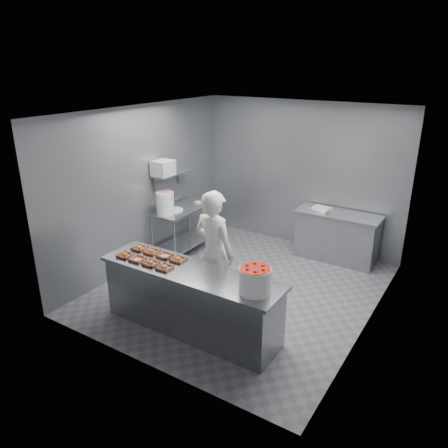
{
  "coord_description": "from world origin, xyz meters",
  "views": [
    {
      "loc": [
        3.13,
        -5.43,
        3.5
      ],
      "look_at": [
        -0.21,
        -0.2,
        1.14
      ],
      "focal_mm": 35.0,
      "sensor_mm": 36.0,
      "label": 1
    }
  ],
  "objects_px": {
    "service_counter": "(191,300)",
    "back_counter": "(337,236)",
    "strawberry_tub": "(255,279)",
    "glaze_bucket": "(165,203)",
    "appliance": "(163,168)",
    "worker": "(214,253)",
    "tray_3": "(164,267)",
    "tray_6": "(165,255)",
    "tray_2": "(151,263)",
    "tray_5": "(152,251)",
    "tray_4": "(139,248)",
    "tray_7": "(178,259)",
    "prep_table": "(182,224)",
    "tray_1": "(138,259)",
    "tray_0": "(125,255)"
  },
  "relations": [
    {
      "from": "back_counter",
      "to": "service_counter",
      "type": "bearing_deg",
      "value": -105.48
    },
    {
      "from": "prep_table",
      "to": "appliance",
      "type": "bearing_deg",
      "value": -122.2
    },
    {
      "from": "service_counter",
      "to": "prep_table",
      "type": "height_order",
      "value": "same"
    },
    {
      "from": "strawberry_tub",
      "to": "tray_0",
      "type": "bearing_deg",
      "value": -177.06
    },
    {
      "from": "tray_0",
      "to": "tray_1",
      "type": "distance_m",
      "value": 0.24
    },
    {
      "from": "prep_table",
      "to": "tray_2",
      "type": "height_order",
      "value": "tray_2"
    },
    {
      "from": "tray_1",
      "to": "tray_7",
      "type": "height_order",
      "value": "tray_7"
    },
    {
      "from": "prep_table",
      "to": "tray_2",
      "type": "xyz_separation_m",
      "value": [
        1.1,
        -2.1,
        0.33
      ]
    },
    {
      "from": "tray_0",
      "to": "tray_5",
      "type": "distance_m",
      "value": 0.38
    },
    {
      "from": "service_counter",
      "to": "appliance",
      "type": "distance_m",
      "value": 2.77
    },
    {
      "from": "appliance",
      "to": "tray_4",
      "type": "bearing_deg",
      "value": -62.37
    },
    {
      "from": "service_counter",
      "to": "prep_table",
      "type": "distance_m",
      "value": 2.56
    },
    {
      "from": "appliance",
      "to": "tray_5",
      "type": "bearing_deg",
      "value": -55.73
    },
    {
      "from": "tray_0",
      "to": "prep_table",
      "type": "bearing_deg",
      "value": 106.43
    },
    {
      "from": "worker",
      "to": "appliance",
      "type": "bearing_deg",
      "value": -23.12
    },
    {
      "from": "prep_table",
      "to": "tray_6",
      "type": "xyz_separation_m",
      "value": [
        1.1,
        -1.8,
        0.33
      ]
    },
    {
      "from": "back_counter",
      "to": "tray_7",
      "type": "xyz_separation_m",
      "value": [
        -1.21,
        -3.1,
        0.47
      ]
    },
    {
      "from": "tray_5",
      "to": "strawberry_tub",
      "type": "distance_m",
      "value": 1.79
    },
    {
      "from": "tray_5",
      "to": "worker",
      "type": "bearing_deg",
      "value": 30.51
    },
    {
      "from": "tray_3",
      "to": "tray_5",
      "type": "bearing_deg",
      "value": 148.76
    },
    {
      "from": "tray_2",
      "to": "tray_5",
      "type": "bearing_deg",
      "value": 129.5
    },
    {
      "from": "prep_table",
      "to": "tray_1",
      "type": "xyz_separation_m",
      "value": [
        0.86,
        -2.1,
        0.33
      ]
    },
    {
      "from": "prep_table",
      "to": "tray_1",
      "type": "distance_m",
      "value": 2.29
    },
    {
      "from": "prep_table",
      "to": "tray_7",
      "type": "relative_size",
      "value": 6.4
    },
    {
      "from": "prep_table",
      "to": "strawberry_tub",
      "type": "height_order",
      "value": "strawberry_tub"
    },
    {
      "from": "tray_2",
      "to": "worker",
      "type": "height_order",
      "value": "worker"
    },
    {
      "from": "tray_7",
      "to": "worker",
      "type": "relative_size",
      "value": 0.1
    },
    {
      "from": "back_counter",
      "to": "tray_5",
      "type": "distance_m",
      "value": 3.57
    },
    {
      "from": "tray_7",
      "to": "worker",
      "type": "bearing_deg",
      "value": 57.35
    },
    {
      "from": "service_counter",
      "to": "appliance",
      "type": "height_order",
      "value": "appliance"
    },
    {
      "from": "tray_5",
      "to": "tray_4",
      "type": "bearing_deg",
      "value": 180.0
    },
    {
      "from": "back_counter",
      "to": "tray_0",
      "type": "bearing_deg",
      "value": -119.64
    },
    {
      "from": "tray_7",
      "to": "appliance",
      "type": "relative_size",
      "value": 0.53
    },
    {
      "from": "prep_table",
      "to": "glaze_bucket",
      "type": "bearing_deg",
      "value": -97.44
    },
    {
      "from": "back_counter",
      "to": "strawberry_tub",
      "type": "bearing_deg",
      "value": -88.52
    },
    {
      "from": "tray_0",
      "to": "glaze_bucket",
      "type": "height_order",
      "value": "glaze_bucket"
    },
    {
      "from": "service_counter",
      "to": "tray_0",
      "type": "distance_m",
      "value": 1.14
    },
    {
      "from": "appliance",
      "to": "tray_3",
      "type": "bearing_deg",
      "value": -49.99
    },
    {
      "from": "prep_table",
      "to": "tray_4",
      "type": "xyz_separation_m",
      "value": [
        0.62,
        -1.8,
        0.33
      ]
    },
    {
      "from": "glaze_bucket",
      "to": "appliance",
      "type": "relative_size",
      "value": 1.37
    },
    {
      "from": "tray_3",
      "to": "tray_6",
      "type": "bearing_deg",
      "value": 129.14
    },
    {
      "from": "tray_1",
      "to": "glaze_bucket",
      "type": "relative_size",
      "value": 0.39
    },
    {
      "from": "tray_5",
      "to": "glaze_bucket",
      "type": "bearing_deg",
      "value": 122.89
    },
    {
      "from": "service_counter",
      "to": "back_counter",
      "type": "height_order",
      "value": "same"
    },
    {
      "from": "glaze_bucket",
      "to": "tray_1",
      "type": "bearing_deg",
      "value": -61.74
    },
    {
      "from": "back_counter",
      "to": "tray_6",
      "type": "height_order",
      "value": "tray_6"
    },
    {
      "from": "tray_2",
      "to": "appliance",
      "type": "relative_size",
      "value": 0.53
    },
    {
      "from": "back_counter",
      "to": "tray_0",
      "type": "distance_m",
      "value": 3.93
    },
    {
      "from": "service_counter",
      "to": "tray_0",
      "type": "relative_size",
      "value": 13.88
    },
    {
      "from": "tray_4",
      "to": "tray_7",
      "type": "height_order",
      "value": "same"
    }
  ]
}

